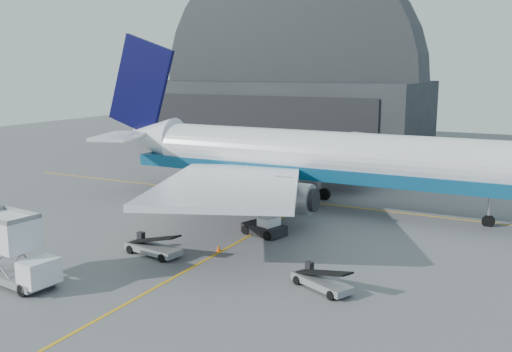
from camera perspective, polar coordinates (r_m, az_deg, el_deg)
The scene contains 9 objects.
ground at distance 45.06m, azimuth -4.20°, elevation -7.91°, with size 200.00×200.00×0.00m, color #565659.
taxi_lines at distance 55.79m, azimuth 2.58°, elevation -4.20°, with size 80.00×42.12×0.02m.
hangar at distance 110.72m, azimuth 3.54°, elevation 8.21°, with size 50.00×28.30×28.00m.
airliner at distance 60.05m, azimuth 5.18°, elevation 1.89°, with size 52.93×51.32×18.57m.
catering_truck at distance 41.91m, azimuth -23.11°, elevation -6.91°, with size 6.87×3.25×4.55m.
pushback_tug at distance 50.01m, azimuth 0.91°, elevation -5.20°, with size 4.18×3.10×1.73m.
belt_loader_a at distance 45.56m, azimuth -10.30°, elevation -7.04°, with size 5.29×2.45×1.98m.
belt_loader_b at distance 38.46m, azimuth 6.54°, elevation -10.40°, with size 4.74×3.35×1.82m.
traffic_cone at distance 45.93m, azimuth -3.76°, elevation -7.20°, with size 0.38×0.38×0.54m.
Camera 1 is at (22.32, -36.40, 14.38)m, focal length 40.00 mm.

